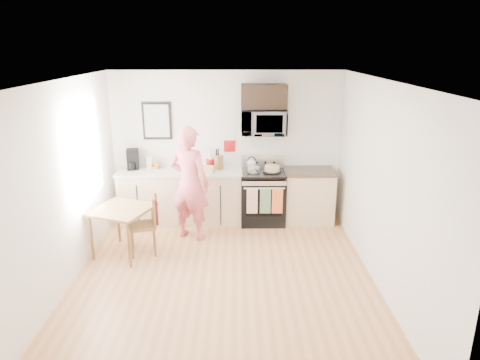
{
  "coord_description": "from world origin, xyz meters",
  "views": [
    {
      "loc": [
        0.18,
        -5.06,
        3.0
      ],
      "look_at": [
        0.22,
        1.0,
        1.08
      ],
      "focal_mm": 32.0,
      "sensor_mm": 36.0,
      "label": 1
    }
  ],
  "objects_px": {
    "microwave": "(264,122)",
    "person": "(190,183)",
    "range": "(263,198)",
    "chair": "(151,216)",
    "cake": "(272,169)",
    "dining_table": "(122,214)"
  },
  "relations": [
    {
      "from": "chair",
      "to": "person",
      "type": "bearing_deg",
      "value": 32.52
    },
    {
      "from": "dining_table",
      "to": "person",
      "type": "bearing_deg",
      "value": 32.02
    },
    {
      "from": "microwave",
      "to": "cake",
      "type": "relative_size",
      "value": 2.42
    },
    {
      "from": "microwave",
      "to": "chair",
      "type": "relative_size",
      "value": 0.83
    },
    {
      "from": "range",
      "to": "microwave",
      "type": "xyz_separation_m",
      "value": [
        -0.0,
        0.1,
        1.32
      ]
    },
    {
      "from": "range",
      "to": "cake",
      "type": "height_order",
      "value": "range"
    },
    {
      "from": "cake",
      "to": "range",
      "type": "bearing_deg",
      "value": 173.85
    },
    {
      "from": "microwave",
      "to": "person",
      "type": "xyz_separation_m",
      "value": [
        -1.2,
        -0.74,
        -0.84
      ]
    },
    {
      "from": "range",
      "to": "microwave",
      "type": "relative_size",
      "value": 1.53
    },
    {
      "from": "chair",
      "to": "cake",
      "type": "bearing_deg",
      "value": 18.96
    },
    {
      "from": "dining_table",
      "to": "cake",
      "type": "relative_size",
      "value": 2.77
    },
    {
      "from": "dining_table",
      "to": "cake",
      "type": "height_order",
      "value": "cake"
    },
    {
      "from": "microwave",
      "to": "cake",
      "type": "bearing_deg",
      "value": -38.86
    },
    {
      "from": "person",
      "to": "dining_table",
      "type": "distance_m",
      "value": 1.14
    },
    {
      "from": "microwave",
      "to": "chair",
      "type": "distance_m",
      "value": 2.45
    },
    {
      "from": "dining_table",
      "to": "chair",
      "type": "distance_m",
      "value": 0.42
    },
    {
      "from": "chair",
      "to": "microwave",
      "type": "bearing_deg",
      "value": 23.8
    },
    {
      "from": "microwave",
      "to": "dining_table",
      "type": "height_order",
      "value": "microwave"
    },
    {
      "from": "range",
      "to": "microwave",
      "type": "distance_m",
      "value": 1.33
    },
    {
      "from": "microwave",
      "to": "person",
      "type": "relative_size",
      "value": 0.41
    },
    {
      "from": "cake",
      "to": "microwave",
      "type": "bearing_deg",
      "value": 141.14
    },
    {
      "from": "microwave",
      "to": "dining_table",
      "type": "relative_size",
      "value": 0.87
    }
  ]
}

